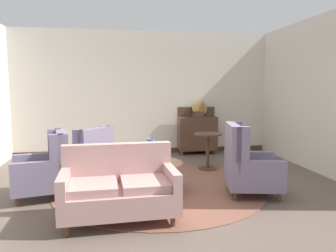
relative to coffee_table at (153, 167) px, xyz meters
The scene contains 14 objects.
ground 0.44m from the coffee_table, 43.64° to the right, with size 8.98×8.98×0.00m, color brown.
wall_back 3.28m from the coffee_table, 87.45° to the left, with size 6.57×0.08×3.05m, color silver.
wall_right 3.63m from the coffee_table, 13.95° to the left, with size 0.08×4.48×3.05m, color silver.
baseboard_back 3.04m from the coffee_table, 87.41° to the left, with size 6.41×0.03×0.12m, color #4C3323.
area_rug 0.45m from the coffee_table, 51.15° to the left, with size 3.48×3.48×0.01m, color brown.
coffee_table is the anchor object (origin of this frame).
porcelain_vase 0.24m from the coffee_table, 136.67° to the right, with size 0.19×0.19×0.38m.
settee 1.19m from the coffee_table, 117.11° to the right, with size 1.46×0.86×0.93m.
armchair_near_sideboard 1.64m from the coffee_table, behind, with size 0.93×0.88×1.00m.
armchair_far_left 1.32m from the coffee_table, 145.88° to the left, with size 1.08×1.07×0.97m.
armchair_near_window 1.49m from the coffee_table, 15.92° to the right, with size 0.94×0.92×1.11m.
side_table 1.74m from the coffee_table, 43.42° to the left, with size 0.56×0.56×0.75m.
sideboard 3.13m from the coffee_table, 62.51° to the left, with size 0.96×0.36×1.17m.
gramophone 3.18m from the coffee_table, 60.83° to the left, with size 0.39×0.51×0.58m.
Camera 1 is at (-0.69, -4.91, 1.66)m, focal length 34.49 mm.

